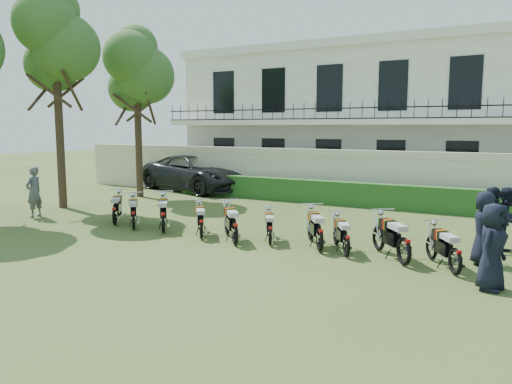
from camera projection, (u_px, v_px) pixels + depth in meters
The scene contains 23 objects.
ground at pixel (251, 237), 14.93m from camera, with size 100.00×100.00×0.00m, color #37491D.
perimeter_wall at pixel (343, 176), 21.68m from camera, with size 30.00×0.35×2.30m.
hedge at pixel (360, 195), 20.59m from camera, with size 18.00×0.60×1.00m, color #1E4619.
building at pixel (383, 119), 26.49m from camera, with size 20.40×9.60×7.40m.
tree_west_mid at pixel (56, 40), 19.55m from camera, with size 3.40×3.20×8.82m.
tree_west_near at pixel (137, 70), 22.86m from camera, with size 3.40×3.20×7.90m.
motorcycle_0 at pixel (115, 211), 16.56m from camera, with size 1.29×1.62×1.08m.
motorcycle_1 at pixel (133, 215), 15.84m from camera, with size 1.40×1.49×1.06m.
motorcycle_2 at pixel (163, 217), 15.33m from camera, with size 1.43×1.70×1.15m.
motorcycle_3 at pixel (201, 224), 14.53m from camera, with size 1.24×1.54×1.03m.
motorcycle_4 at pixel (235, 228), 13.76m from camera, with size 1.43×1.59×1.11m.
motorcycle_5 at pixel (270, 230), 13.77m from camera, with size 0.96×1.55×0.95m.
motorcycle_6 at pixel (320, 234), 13.02m from camera, with size 1.19×1.75×1.10m.
motorcycle_7 at pixel (347, 240), 12.53m from camera, with size 1.04×1.59×0.99m.
motorcycle_8 at pixel (404, 244), 11.74m from camera, with size 1.42×1.70×1.15m.
motorcycle_9 at pixel (456, 255), 10.99m from camera, with size 1.10×1.66×1.04m.
suv at pixel (198, 173), 25.72m from camera, with size 3.05×6.62×1.84m, color black.
inspector at pixel (34, 192), 18.09m from camera, with size 0.68×0.45×1.86m, color #5A595E.
officer_0 at pixel (492, 247), 10.00m from camera, with size 0.87×0.56×1.78m, color black.
officer_2 at pixel (492, 226), 11.80m from camera, with size 1.10×0.46×1.88m, color black.
officer_3 at pixel (484, 228), 11.82m from camera, with size 0.87×0.57×1.78m, color black.
officer_4 at pixel (507, 220), 12.95m from camera, with size 0.84×0.66×1.73m, color black.
officer_5 at pixel (489, 218), 13.59m from camera, with size 0.97×0.40×1.65m, color black.
Camera 1 is at (7.34, -12.66, 3.28)m, focal length 35.00 mm.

